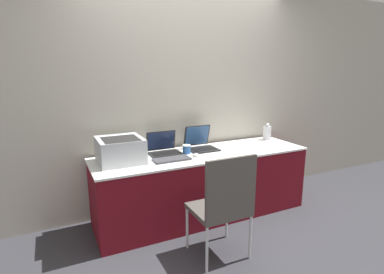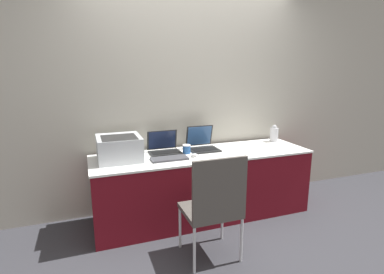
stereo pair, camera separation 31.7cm
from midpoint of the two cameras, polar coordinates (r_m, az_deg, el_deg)
ground_plane at (r=3.23m, az=1.97°, el=-16.94°), size 14.00×14.00×0.00m
wall_back at (r=3.50m, az=-3.66°, el=7.78°), size 8.00×0.05×2.60m
table at (r=3.35m, az=-0.67°, el=-9.02°), size 2.36×0.68×0.72m
printer at (r=3.00m, az=-16.49°, el=-2.29°), size 0.42×0.42×0.24m
laptop_left at (r=3.23m, az=-8.22°, el=-2.26°), size 0.33×0.26×0.23m
laptop_right at (r=3.37m, az=-0.99°, el=-1.42°), size 0.31×0.32×0.26m
external_keyboard at (r=2.99m, az=-6.92°, el=-4.28°), size 0.37×0.16×0.02m
coffee_cup at (r=3.20m, az=-3.87°, el=-2.37°), size 0.09×0.09×0.09m
mouse at (r=3.08m, az=-2.27°, el=-3.50°), size 0.07×0.05×0.04m
metal_pitcher at (r=3.91m, az=11.88°, el=0.85°), size 0.10×0.10×0.21m
chair at (r=2.54m, az=2.45°, el=-12.26°), size 0.46×0.41×0.94m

